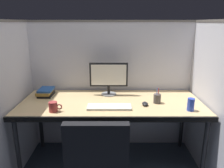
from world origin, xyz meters
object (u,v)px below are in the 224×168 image
Objects in this scene: monitor_center at (110,77)px; book_stack at (47,92)px; pen_cup at (158,99)px; soda_can at (192,105)px; coffee_mug at (54,107)px; desk at (112,106)px; keyboard_main at (110,107)px; computer_mouse at (146,104)px.

monitor_center is 0.74m from book_stack.
pen_cup is (1.22, -0.23, 0.01)m from book_stack.
book_stack is at bearing 163.97° from soda_can.
desk is at bearing 25.01° from coffee_mug.
soda_can is at bearing -16.80° from desk.
desk is 4.42× the size of monitor_center.
pen_cup is at bearing 12.63° from coffee_mug.
pen_cup is (0.48, -0.02, 0.10)m from desk.
pen_cup is at bearing 143.59° from soda_can.
monitor_center is 0.59m from pen_cup.
keyboard_main is (0.01, -0.40, -0.20)m from monitor_center.
computer_mouse is 0.76× the size of coffee_mug.
desk is 8.46× the size of book_stack.
pen_cup is at bearing 15.77° from keyboard_main.
monitor_center is 1.91× the size of book_stack.
coffee_mug is (-1.01, -0.23, -0.00)m from pen_cup.
pen_cup reaches higher than coffee_mug.
pen_cup reaches higher than book_stack.
book_stack is at bearing 114.60° from coffee_mug.
soda_can is (0.41, -0.13, 0.04)m from computer_mouse.
keyboard_main is 1.91× the size of book_stack.
monitor_center is 4.48× the size of computer_mouse.
monitor_center is at bearing 152.29° from pen_cup.
book_stack reaches higher than desk.
book_stack reaches higher than computer_mouse.
computer_mouse is at bearing -15.28° from book_stack.
soda_can is (0.77, -0.06, 0.05)m from keyboard_main.
coffee_mug is at bearing -154.99° from desk.
book_stack is 1.34× the size of pen_cup.
book_stack is at bearing 164.75° from desk.
desk is 4.42× the size of keyboard_main.
computer_mouse is 0.15m from pen_cup.
keyboard_main is 4.48× the size of computer_mouse.
computer_mouse is 0.43m from soda_can.
computer_mouse is (0.36, 0.07, 0.01)m from keyboard_main.
monitor_center is at bearing 44.00° from coffee_mug.
computer_mouse is (0.34, -0.09, 0.07)m from desk.
soda_can reaches higher than book_stack.
desk is 15.08× the size of coffee_mug.
book_stack is 1.78× the size of coffee_mug.
desk is 0.79m from soda_can.
computer_mouse is at bearing -15.34° from desk.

